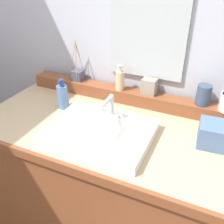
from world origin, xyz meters
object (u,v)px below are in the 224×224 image
Objects in this scene: soap_dispenser at (120,80)px; tumbler_cup at (204,95)px; tissue_box at (214,134)px; reed_diffuser at (78,75)px; lotion_bottle at (63,96)px; soap_bar at (86,110)px; sink_basin at (99,135)px; trinket_box at (149,86)px.

tumbler_cup is (0.45, 0.02, -0.01)m from soap_dispenser.
tissue_box is (0.53, -0.20, -0.08)m from soap_dispenser.
tissue_box is (0.82, -0.23, -0.06)m from reed_diffuser.
tumbler_cup is 0.62× the size of lotion_bottle.
soap_dispenser reaches higher than tumbler_cup.
reed_diffuser reaches higher than soap_bar.
sink_basin is 0.51m from tissue_box.
soap_bar is 0.60m from tumbler_cup.
trinket_box is (-0.28, 0.01, -0.01)m from tumbler_cup.
sink_basin is 0.53m from reed_diffuser.
reed_diffuser reaches higher than lotion_bottle.
tumbler_cup is at bearing 1.64° from trinket_box.
trinket_box is at bearing 8.83° from soap_dispenser.
soap_dispenser is 0.33m from lotion_bottle.
sink_basin is at bearing -81.80° from soap_dispenser.
reed_diffuser is 1.88× the size of tissue_box.
tumbler_cup is 0.25m from tissue_box.
reed_diffuser is at bearing 126.60° from soap_bar.
reed_diffuser is (-0.34, 0.39, 0.09)m from sink_basin.
reed_diffuser is 2.86× the size of trinket_box.
sink_basin is at bearing -135.62° from tumbler_cup.
trinket_box is (0.11, 0.39, 0.10)m from sink_basin.
trinket_box is at bearing 148.50° from tissue_box.
trinket_box is (0.45, -0.00, 0.01)m from reed_diffuser.
soap_bar is at bearing 139.82° from sink_basin.
soap_bar is 0.38m from trinket_box.
reed_diffuser is 1.44× the size of lotion_bottle.
tissue_box is (0.48, 0.17, 0.03)m from sink_basin.
reed_diffuser is at bearing 130.85° from sink_basin.
sink_basin is 1.93× the size of reed_diffuser.
tumbler_cup reaches higher than tissue_box.
sink_basin is at bearing -40.18° from soap_bar.
trinket_box is 0.51× the size of lotion_bottle.
reed_diffuser is 0.85m from tissue_box.
soap_bar is at bearing -127.34° from trinket_box.
trinket_box is at bearing 74.26° from sink_basin.
lotion_bottle is (-0.26, -0.19, -0.06)m from soap_dispenser.
tumbler_cup is (0.39, 0.39, 0.11)m from sink_basin.
trinket_box is at bearing -0.20° from reed_diffuser.
sink_basin is at bearing -29.40° from lotion_bottle.
soap_dispenser is at bearing -5.36° from reed_diffuser.
soap_dispenser is 1.41× the size of tumbler_cup.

